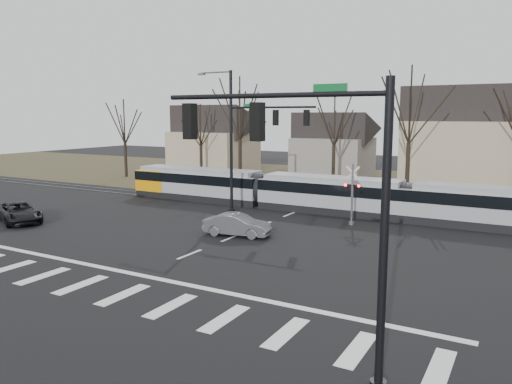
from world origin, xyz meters
The scene contains 16 objects.
ground centered at (0.00, 0.00, 0.00)m, with size 140.00×140.00×0.00m, color black.
grass_verge centered at (0.00, 32.00, 0.01)m, with size 140.00×28.00×0.01m, color #38331E.
crosswalk centered at (0.00, -4.00, 0.01)m, with size 27.00×2.60×0.01m.
stop_line centered at (0.00, -1.80, 0.01)m, with size 28.00×0.35×0.01m, color silver.
lane_dashes centered at (0.00, 16.00, 0.01)m, with size 0.18×30.00×0.01m.
rail_pair centered at (0.00, 15.80, 0.03)m, with size 90.00×1.52×0.06m.
tram centered at (2.24, 16.00, 1.45)m, with size 35.04×2.60×2.66m.
sedan centered at (0.05, 6.63, 0.66)m, with size 4.17×2.04×1.32m, color #4F5056.
suv centered at (-14.67, 2.79, 0.67)m, with size 5.27×3.92×1.33m, color black.
signal_pole_near_right centered at (10.11, -6.00, 5.17)m, with size 6.72×0.44×8.00m.
signal_pole_far centered at (-2.41, 12.50, 5.70)m, with size 9.28×0.44×10.20m.
rail_crossing_signal centered at (5.00, 12.79, 1.89)m, with size 1.08×0.36×4.00m.
tree_row centered at (2.00, 26.00, 5.00)m, with size 59.20×7.20×10.00m.
house_a centered at (-20.00, 34.00, 4.46)m, with size 9.72×8.64×8.60m.
house_b centered at (-5.00, 36.00, 3.97)m, with size 8.64×7.56×7.65m.
house_c centered at (9.00, 33.00, 5.23)m, with size 10.80×8.64×10.10m.
Camera 1 is at (15.08, -17.99, 7.09)m, focal length 35.00 mm.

